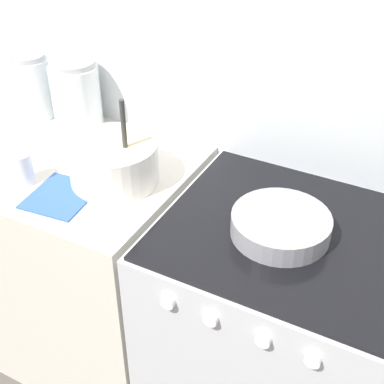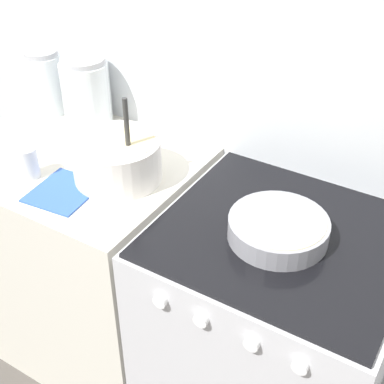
% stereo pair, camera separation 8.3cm
% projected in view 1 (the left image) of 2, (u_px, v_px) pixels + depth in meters
% --- Properties ---
extents(wall_back, '(4.70, 0.05, 2.40)m').
position_uv_depth(wall_back, '(223.00, 69.00, 1.76)').
color(wall_back, silver).
rests_on(wall_back, ground_plane).
extents(countertop_cabinet, '(0.85, 0.65, 0.92)m').
position_uv_depth(countertop_cabinet, '(80.00, 260.00, 2.09)').
color(countertop_cabinet, silver).
rests_on(countertop_cabinet, ground_plane).
extents(stove, '(0.71, 0.67, 0.92)m').
position_uv_depth(stove, '(272.00, 335.00, 1.79)').
color(stove, silver).
rests_on(stove, ground_plane).
extents(mixing_bowl, '(0.28, 0.28, 0.30)m').
position_uv_depth(mixing_bowl, '(114.00, 160.00, 1.68)').
color(mixing_bowl, white).
rests_on(mixing_bowl, countertop_cabinet).
extents(baking_pan, '(0.28, 0.28, 0.07)m').
position_uv_depth(baking_pan, '(281.00, 224.00, 1.49)').
color(baking_pan, gray).
rests_on(baking_pan, stove).
extents(storage_jar_left, '(0.14, 0.14, 0.25)m').
position_uv_depth(storage_jar_left, '(34.00, 90.00, 2.04)').
color(storage_jar_left, silver).
rests_on(storage_jar_left, countertop_cabinet).
extents(storage_jar_middle, '(0.18, 0.18, 0.26)m').
position_uv_depth(storage_jar_middle, '(77.00, 100.00, 1.96)').
color(storage_jar_middle, silver).
rests_on(storage_jar_middle, countertop_cabinet).
extents(tin_can, '(0.07, 0.07, 0.11)m').
position_uv_depth(tin_can, '(22.00, 168.00, 1.69)').
color(tin_can, silver).
rests_on(tin_can, countertop_cabinet).
extents(recipe_page, '(0.20, 0.22, 0.01)m').
position_uv_depth(recipe_page, '(61.00, 196.00, 1.65)').
color(recipe_page, '#3359B2').
rests_on(recipe_page, countertop_cabinet).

